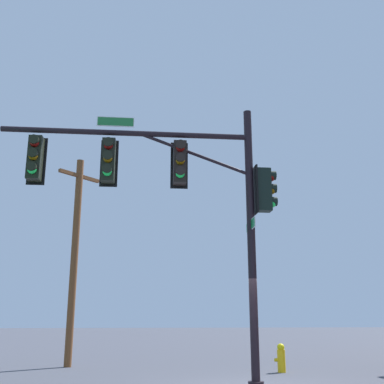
% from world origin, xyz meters
% --- Properties ---
extents(signal_pole_assembly, '(6.88, 0.94, 6.83)m').
position_xyz_m(signal_pole_assembly, '(1.98, 0.02, 4.80)').
color(signal_pole_assembly, black).
rests_on(signal_pole_assembly, ground_plane).
extents(utility_pole, '(1.31, 1.40, 7.20)m').
position_xyz_m(utility_pole, '(5.07, -5.61, 3.76)').
color(utility_pole, brown).
rests_on(utility_pole, ground_plane).
extents(fire_hydrant, '(0.33, 0.24, 0.83)m').
position_xyz_m(fire_hydrant, '(-1.57, -3.43, 0.41)').
color(fire_hydrant, gold).
rests_on(fire_hydrant, ground_plane).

